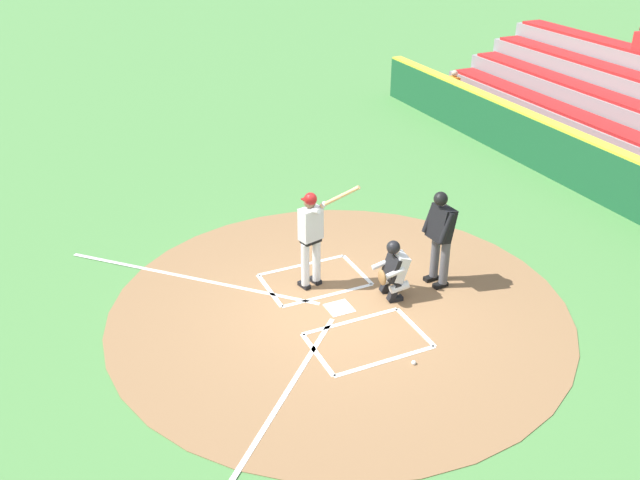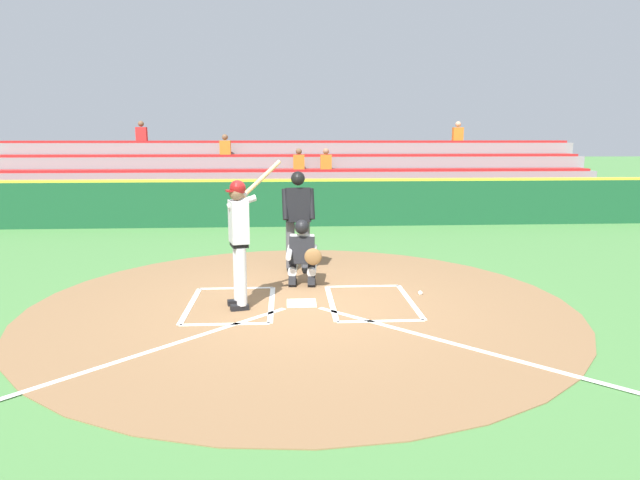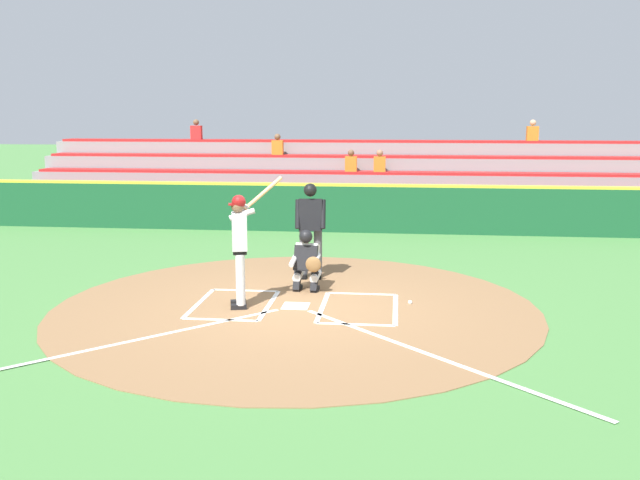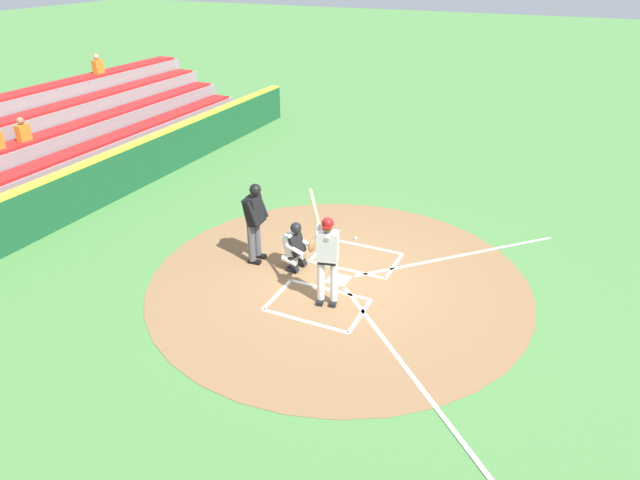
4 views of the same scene
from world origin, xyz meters
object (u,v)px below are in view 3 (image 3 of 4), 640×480
object	(u,v)px
plate_umpire	(311,224)
baseball	(410,302)
catcher	(307,259)
batter	(240,242)

from	to	relation	value
plate_umpire	baseball	world-z (taller)	plate_umpire
catcher	baseball	size ratio (longest dim) A/B	15.27
batter	catcher	distance (m)	1.57
catcher	batter	bearing A→B (deg)	50.68
plate_umpire	baseball	distance (m)	2.71
baseball	plate_umpire	bearing A→B (deg)	-40.84
plate_umpire	baseball	xyz separation A→B (m)	(-1.89, 1.64, -1.04)
batter	plate_umpire	distance (m)	2.30
plate_umpire	baseball	size ratio (longest dim) A/B	25.20
batter	plate_umpire	size ratio (longest dim) A/B	1.14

